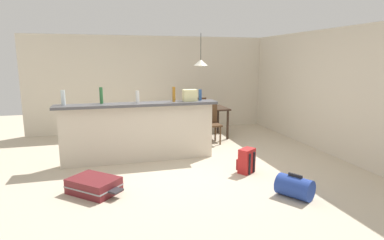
# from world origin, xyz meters

# --- Properties ---
(ground_plane) EXTENTS (13.00, 13.00, 0.05)m
(ground_plane) POSITION_xyz_m (0.00, 0.00, -0.03)
(ground_plane) COLOR beige
(wall_back) EXTENTS (6.60, 0.10, 2.50)m
(wall_back) POSITION_xyz_m (0.00, 3.05, 1.25)
(wall_back) COLOR beige
(wall_back) RESTS_ON ground_plane
(wall_right) EXTENTS (0.10, 6.00, 2.50)m
(wall_right) POSITION_xyz_m (3.05, 0.30, 1.25)
(wall_right) COLOR beige
(wall_right) RESTS_ON ground_plane
(partition_half_wall) EXTENTS (2.80, 0.20, 1.06)m
(partition_half_wall) POSITION_xyz_m (-0.74, 0.37, 0.53)
(partition_half_wall) COLOR beige
(partition_half_wall) RESTS_ON ground_plane
(bar_countertop) EXTENTS (2.96, 0.40, 0.05)m
(bar_countertop) POSITION_xyz_m (-0.74, 0.37, 1.09)
(bar_countertop) COLOR #4C4C51
(bar_countertop) RESTS_ON partition_half_wall
(bottle_clear) EXTENTS (0.07, 0.07, 0.26)m
(bottle_clear) POSITION_xyz_m (-2.04, 0.47, 1.24)
(bottle_clear) COLOR silver
(bottle_clear) RESTS_ON bar_countertop
(bottle_green) EXTENTS (0.06, 0.06, 0.30)m
(bottle_green) POSITION_xyz_m (-1.39, 0.47, 1.26)
(bottle_green) COLOR #2D6B38
(bottle_green) RESTS_ON bar_countertop
(bottle_white) EXTENTS (0.06, 0.06, 0.22)m
(bottle_white) POSITION_xyz_m (-0.75, 0.40, 1.22)
(bottle_white) COLOR silver
(bottle_white) RESTS_ON bar_countertop
(bottle_amber) EXTENTS (0.06, 0.06, 0.28)m
(bottle_amber) POSITION_xyz_m (-0.07, 0.38, 1.25)
(bottle_amber) COLOR #9E661E
(bottle_amber) RESTS_ON bar_countertop
(bottle_blue) EXTENTS (0.06, 0.06, 0.21)m
(bottle_blue) POSITION_xyz_m (0.47, 0.45, 1.22)
(bottle_blue) COLOR #284C89
(bottle_blue) RESTS_ON bar_countertop
(grocery_bag) EXTENTS (0.26, 0.18, 0.22)m
(grocery_bag) POSITION_xyz_m (0.25, 0.41, 1.22)
(grocery_bag) COLOR beige
(grocery_bag) RESTS_ON bar_countertop
(dining_table) EXTENTS (1.10, 0.80, 0.74)m
(dining_table) POSITION_xyz_m (0.98, 1.84, 0.65)
(dining_table) COLOR #332319
(dining_table) RESTS_ON ground_plane
(dining_chair_near_partition) EXTENTS (0.41, 0.41, 0.93)m
(dining_chair_near_partition) POSITION_xyz_m (0.97, 1.32, 0.52)
(dining_chair_near_partition) COLOR #4C331E
(dining_chair_near_partition) RESTS_ON ground_plane
(dining_chair_far_side) EXTENTS (0.45, 0.45, 0.93)m
(dining_chair_far_side) POSITION_xyz_m (0.99, 2.42, 0.52)
(dining_chair_far_side) COLOR #4C331E
(dining_chair_far_side) RESTS_ON ground_plane
(pendant_lamp) EXTENTS (0.34, 0.34, 0.79)m
(pendant_lamp) POSITION_xyz_m (0.90, 1.87, 1.82)
(pendant_lamp) COLOR black
(suitcase_flat_maroon) EXTENTS (0.84, 0.83, 0.22)m
(suitcase_flat_maroon) POSITION_xyz_m (-1.54, -0.92, 0.11)
(suitcase_flat_maroon) COLOR maroon
(suitcase_flat_maroon) RESTS_ON ground_plane
(backpack_red) EXTENTS (0.34, 0.33, 0.42)m
(backpack_red) POSITION_xyz_m (0.93, -0.73, 0.20)
(backpack_red) COLOR red
(backpack_red) RESTS_ON ground_plane
(duffel_bag_blue) EXTENTS (0.51, 0.57, 0.34)m
(duffel_bag_blue) POSITION_xyz_m (1.17, -1.82, 0.15)
(duffel_bag_blue) COLOR #233D93
(duffel_bag_blue) RESTS_ON ground_plane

